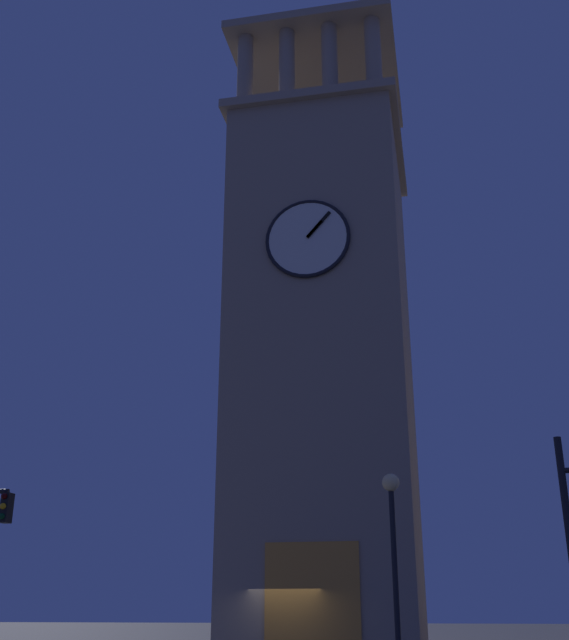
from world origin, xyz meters
TOP-DOWN VIEW (x-y plane):
  - clocktower at (-0.94, -4.58)m, footprint 7.50×9.26m
  - street_lamp at (-4.16, 6.70)m, footprint 0.44×0.44m

SIDE VIEW (x-z plane):
  - street_lamp at x=-4.16m, z-range 1.01..6.07m
  - clocktower at x=-0.94m, z-range -3.27..26.52m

